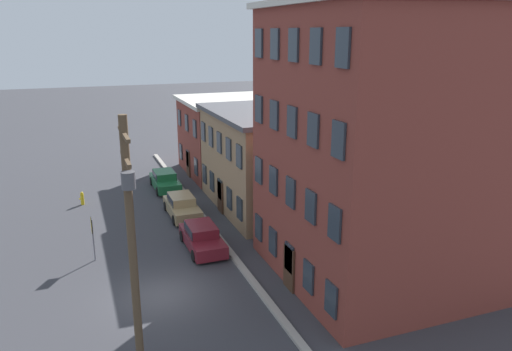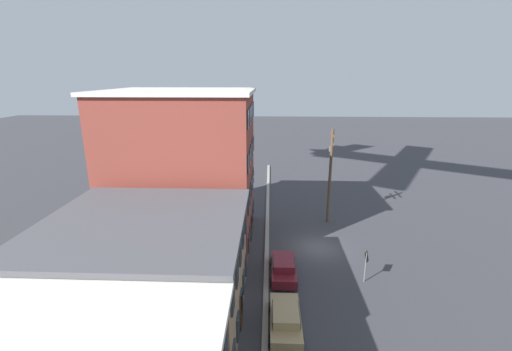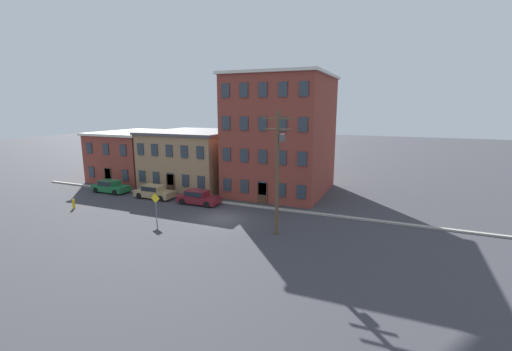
{
  "view_description": "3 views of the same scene",
  "coord_description": "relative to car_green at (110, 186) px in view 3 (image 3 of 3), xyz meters",
  "views": [
    {
      "loc": [
        21.42,
        -3.22,
        12.02
      ],
      "look_at": [
        -1.6,
        5.44,
        4.94
      ],
      "focal_mm": 35.0,
      "sensor_mm": 36.0,
      "label": 1
    },
    {
      "loc": [
        -27.25,
        4.35,
        14.57
      ],
      "look_at": [
        0.43,
        5.48,
        6.44
      ],
      "focal_mm": 24.0,
      "sensor_mm": 36.0,
      "label": 2
    },
    {
      "loc": [
        14.37,
        -25.83,
        9.84
      ],
      "look_at": [
        1.61,
        4.15,
        3.3
      ],
      "focal_mm": 24.0,
      "sensor_mm": 36.0,
      "label": 3
    }
  ],
  "objects": [
    {
      "name": "ground_plane",
      "position": [
        16.61,
        -3.35,
        -0.75
      ],
      "size": [
        200.0,
        200.0,
        0.0
      ],
      "primitive_type": "plane",
      "color": "#38383D"
    },
    {
      "name": "kerb_strip",
      "position": [
        16.61,
        1.15,
        -0.67
      ],
      "size": [
        56.0,
        0.36,
        0.16
      ],
      "primitive_type": "cube",
      "color": "#9E998E",
      "rests_on": "ground_plane"
    },
    {
      "name": "apartment_corner",
      "position": [
        -2.99,
        7.85,
        2.53
      ],
      "size": [
        8.98,
        10.92,
        6.53
      ],
      "color": "brown",
      "rests_on": "ground_plane"
    },
    {
      "name": "apartment_midblock",
      "position": [
        6.67,
        7.99,
        2.7
      ],
      "size": [
        10.84,
        11.2,
        6.88
      ],
      "color": "#9E7A56",
      "rests_on": "ground_plane"
    },
    {
      "name": "apartment_far",
      "position": [
        18.18,
        8.51,
        5.98
      ],
      "size": [
        10.76,
        12.25,
        13.44
      ],
      "color": "brown",
      "rests_on": "ground_plane"
    },
    {
      "name": "car_green",
      "position": [
        0.0,
        0.0,
        0.0
      ],
      "size": [
        4.4,
        1.92,
        1.43
      ],
      "color": "#1E6638",
      "rests_on": "ground_plane"
    },
    {
      "name": "car_tan",
      "position": [
        6.44,
        -0.05,
        0.0
      ],
      "size": [
        4.4,
        1.92,
        1.43
      ],
      "color": "tan",
      "rests_on": "ground_plane"
    },
    {
      "name": "car_maroon",
      "position": [
        12.12,
        -0.14,
        0.0
      ],
      "size": [
        4.4,
        1.92,
        1.43
      ],
      "color": "maroon",
      "rests_on": "ground_plane"
    },
    {
      "name": "caution_sign",
      "position": [
        11.57,
        -6.05,
        0.96
      ],
      "size": [
        1.03,
        0.08,
        2.55
      ],
      "color": "slate",
      "rests_on": "ground_plane"
    },
    {
      "name": "utility_pole",
      "position": [
        22.51,
        -5.07,
        4.64
      ],
      "size": [
        2.4,
        0.44,
        9.61
      ],
      "color": "brown",
      "rests_on": "ground_plane"
    },
    {
      "name": "fire_hydrant",
      "position": [
        1.67,
        -6.32,
        -0.27
      ],
      "size": [
        0.24,
        0.34,
        0.96
      ],
      "color": "yellow",
      "rests_on": "ground_plane"
    }
  ]
}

